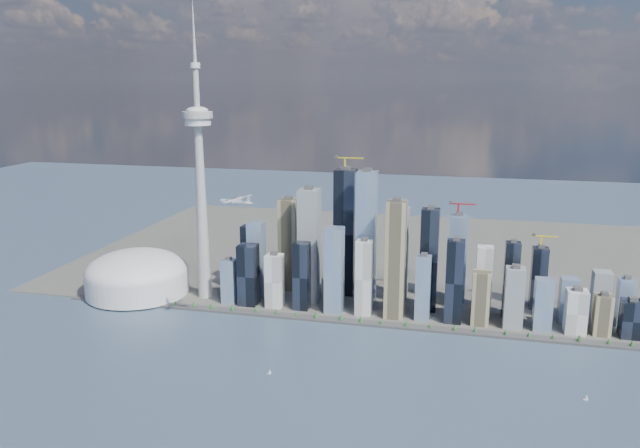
% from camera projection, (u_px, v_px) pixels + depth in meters
% --- Properties ---
extents(ground, '(4000.00, 4000.00, 0.00)m').
position_uv_depth(ground, '(316.00, 390.00, 862.37)').
color(ground, '#374A60').
rests_on(ground, ground).
extents(seawall, '(1100.00, 22.00, 4.00)m').
position_uv_depth(seawall, '(350.00, 322.00, 1098.69)').
color(seawall, '#383838').
rests_on(seawall, ground).
extents(land, '(1400.00, 900.00, 3.00)m').
position_uv_depth(land, '(384.00, 254.00, 1524.99)').
color(land, '#4C4C47').
rests_on(land, ground).
extents(shoreline_trees, '(960.53, 7.20, 8.80)m').
position_uv_depth(shoreline_trees, '(350.00, 318.00, 1097.14)').
color(shoreline_trees, '#3F2D1E').
rests_on(shoreline_trees, seawall).
extents(skyscraper_cluster, '(736.00, 142.00, 274.14)m').
position_uv_depth(skyscraper_cluster, '(391.00, 265.00, 1148.41)').
color(skyscraper_cluster, black).
rests_on(skyscraper_cluster, land).
extents(needle_tower, '(56.00, 56.00, 550.50)m').
position_uv_depth(needle_tower, '(200.00, 179.00, 1169.74)').
color(needle_tower, '#9B9C97').
rests_on(needle_tower, land).
extents(dome_stadium, '(200.00, 200.00, 86.00)m').
position_uv_depth(dome_stadium, '(137.00, 275.00, 1236.69)').
color(dome_stadium, silver).
rests_on(dome_stadium, land).
extents(airplane, '(61.37, 54.56, 15.01)m').
position_uv_depth(airplane, '(236.00, 202.00, 973.78)').
color(airplane, silver).
rests_on(airplane, ground).
extents(sailboat_west, '(6.00, 2.17, 8.28)m').
position_uv_depth(sailboat_west, '(270.00, 372.00, 908.30)').
color(sailboat_west, white).
rests_on(sailboat_west, ground).
extents(sailboat_east, '(6.85, 2.93, 9.47)m').
position_uv_depth(sailboat_east, '(586.00, 398.00, 834.07)').
color(sailboat_east, white).
rests_on(sailboat_east, ground).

